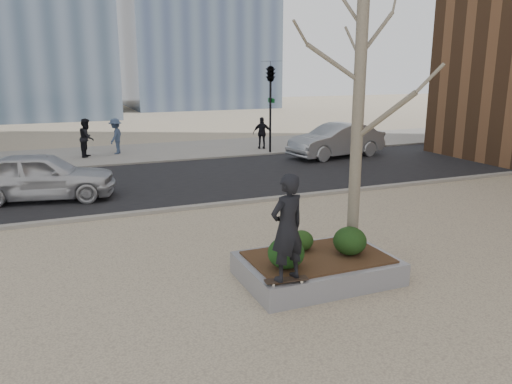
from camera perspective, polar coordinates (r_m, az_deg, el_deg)
name	(u,v)px	position (r m, az deg, el deg)	size (l,w,h in m)	color
ground	(272,287)	(9.89, 1.80, -10.78)	(120.00, 120.00, 0.00)	#BDAE8B
street	(162,182)	(19.01, -10.70, 1.16)	(60.00, 8.00, 0.02)	black
far_sidewalk	(132,153)	(25.78, -13.98, 4.33)	(60.00, 6.00, 0.02)	gray
planter	(317,268)	(10.22, 6.98, -8.66)	(3.00, 2.00, 0.45)	gray
planter_mulch	(317,257)	(10.13, 7.03, -7.38)	(2.70, 1.70, 0.04)	#382314
sycamore_tree	(359,86)	(10.23, 11.73, 11.73)	(2.80, 2.80, 6.60)	gray
shrub_left	(286,253)	(9.40, 3.46, -6.96)	(0.69, 0.69, 0.59)	black
shrub_middle	(301,240)	(10.33, 5.22, -5.54)	(0.49, 0.49, 0.42)	black
shrub_right	(350,241)	(10.22, 10.67, -5.51)	(0.67, 0.67, 0.57)	black
skateboard	(286,281)	(8.95, 3.49, -10.13)	(0.78, 0.20, 0.07)	black
skateboarder	(287,228)	(8.60, 3.59, -4.10)	(0.69, 0.46, 1.90)	black
police_car	(41,176)	(17.35, -23.33, 1.69)	(1.83, 4.54, 1.55)	silver
car_silver	(336,140)	(24.12, 9.18, 5.84)	(1.67, 4.79, 1.58)	#999CA1
car_third	(482,135)	(29.32, 24.39, 5.94)	(1.85, 4.55, 1.32)	#585965
pedestrian_a	(87,138)	(25.11, -18.77, 5.89)	(0.89, 0.69, 1.82)	black
pedestrian_b	(116,136)	(25.62, -15.73, 6.16)	(1.12, 0.65, 1.74)	#394A67
pedestrian_c	(262,133)	(26.28, 0.71, 6.76)	(0.97, 0.40, 1.65)	black
traffic_light_far	(270,108)	(25.04, 1.65, 9.62)	(0.60, 2.48, 4.50)	black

